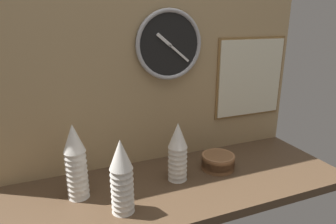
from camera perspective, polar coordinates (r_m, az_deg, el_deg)
The scene contains 8 objects.
ground_plane at distance 138.00cm, azimuth 0.67°, elevation -14.03°, with size 160.00×56.00×4.00cm, color #4C3826.
wall_tiled_back at distance 143.33cm, azimuth -3.42°, elevation 10.42°, with size 160.00×3.00×105.00cm.
cup_stack_center_right at distance 133.61cm, azimuth 1.86°, elevation -7.56°, with size 8.69×8.69×27.15cm.
cup_stack_left at distance 125.42cm, azimuth -17.18°, elevation -9.04°, with size 8.69×8.69×31.65cm.
cup_stack_center_left at distance 113.36cm, azimuth -8.82°, elevation -12.06°, with size 8.69×8.69×29.40cm.
bowl_stack_right at distance 148.71cm, azimuth 9.51°, elevation -9.21°, with size 16.07×16.07×7.24cm.
wall_clock at distance 142.85cm, azimuth 0.24°, elevation 12.68°, with size 32.81×2.70×32.81cm.
menu_board at distance 170.45cm, azimuth 15.41°, elevation 6.31°, with size 42.08×1.32×43.52cm.
Camera 1 is at (-45.59, -108.18, 70.55)cm, focal length 32.00 mm.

